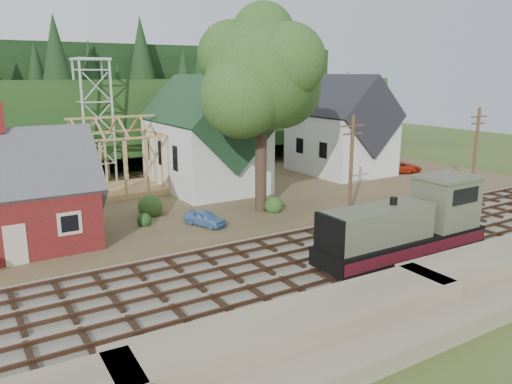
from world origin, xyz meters
TOP-DOWN VIEW (x-y plane):
  - ground at (0.00, 0.00)m, footprint 140.00×140.00m
  - embankment at (0.00, -8.50)m, footprint 64.00×5.00m
  - railroad_bed at (0.00, 0.00)m, footprint 64.00×11.00m
  - village_flat at (0.00, 18.00)m, footprint 64.00×26.00m
  - hillside at (0.00, 42.00)m, footprint 70.00×28.96m
  - ridge at (0.00, 58.00)m, footprint 80.00×20.00m
  - depot at (-16.00, 11.00)m, footprint 10.80×7.41m
  - church at (2.00, 19.68)m, footprint 8.40×15.17m
  - farmhouse at (18.00, 19.00)m, footprint 8.40×10.80m
  - timber_frame at (-6.00, 22.00)m, footprint 8.20×6.20m
  - lattice_tower at (-6.00, 28.00)m, footprint 3.20×3.20m
  - big_tree at (2.17, 10.08)m, footprint 10.90×8.40m
  - telegraph_pole_near at (7.00, 5.20)m, footprint 2.20×0.28m
  - telegraph_pole_far at (22.00, 5.20)m, footprint 2.20×0.28m
  - locomotive at (4.22, -3.00)m, footprint 11.61×2.90m
  - car_blue at (-3.53, 8.76)m, footprint 2.49×3.58m
  - car_red at (23.41, 15.08)m, footprint 5.09×3.84m

SIDE VIEW (x-z plane):
  - ground at x=0.00m, z-range 0.00..0.00m
  - embankment at x=0.00m, z-range -0.80..0.80m
  - hillside at x=0.00m, z-range -6.37..6.37m
  - ridge at x=0.00m, z-range -6.00..6.00m
  - railroad_bed at x=0.00m, z-range 0.00..0.16m
  - village_flat at x=0.00m, z-range 0.00..0.30m
  - car_blue at x=-3.53m, z-range 0.30..1.43m
  - car_red at x=23.41m, z-range 0.30..1.58m
  - locomotive at x=4.22m, z-range -0.26..4.40m
  - depot at x=-16.00m, z-range -1.29..7.71m
  - timber_frame at x=-6.00m, z-range -0.23..6.76m
  - telegraph_pole_near at x=7.00m, z-range 0.25..8.25m
  - telegraph_pole_far at x=22.00m, z-range 0.25..8.25m
  - farmhouse at x=18.00m, z-range -0.43..10.17m
  - church at x=2.00m, z-range -1.32..11.68m
  - lattice_tower at x=-6.00m, z-range 3.97..16.10m
  - big_tree at x=2.17m, z-range 2.87..17.57m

